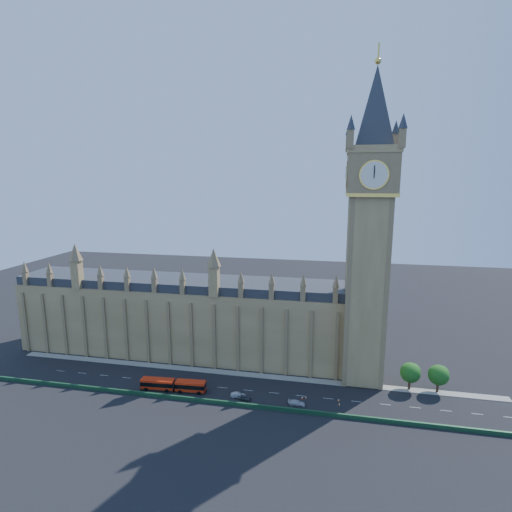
% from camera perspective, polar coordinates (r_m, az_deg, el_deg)
% --- Properties ---
extents(ground, '(400.00, 400.00, 0.00)m').
position_cam_1_polar(ground, '(128.28, -3.00, -18.43)').
color(ground, black).
rests_on(ground, ground).
extents(palace_westminster, '(120.00, 20.00, 28.00)m').
position_cam_1_polar(palace_westminster, '(148.87, -10.43, -8.46)').
color(palace_westminster, olive).
rests_on(palace_westminster, ground).
extents(elizabeth_tower, '(20.59, 20.59, 105.00)m').
position_cam_1_polar(elizabeth_tower, '(122.91, 15.98, 6.64)').
color(elizabeth_tower, olive).
rests_on(elizabeth_tower, ground).
extents(bridge_parapet, '(160.00, 0.60, 1.20)m').
position_cam_1_polar(bridge_parapet, '(120.47, -4.12, -20.23)').
color(bridge_parapet, '#1E4C2D').
rests_on(bridge_parapet, ground).
extents(kerb_north, '(160.00, 3.00, 0.16)m').
position_cam_1_polar(kerb_north, '(136.35, -1.99, -16.49)').
color(kerb_north, gray).
rests_on(kerb_north, ground).
extents(tree_east_near, '(6.00, 6.00, 8.50)m').
position_cam_1_polar(tree_east_near, '(133.71, 21.27, -15.20)').
color(tree_east_near, '#382619').
rests_on(tree_east_near, ground).
extents(tree_east_far, '(6.00, 6.00, 8.50)m').
position_cam_1_polar(tree_east_far, '(135.40, 24.72, -15.14)').
color(tree_east_far, '#382619').
rests_on(tree_east_far, ground).
extents(red_bus, '(20.00, 4.23, 3.38)m').
position_cam_1_polar(red_bus, '(128.92, -11.74, -17.60)').
color(red_bus, red).
rests_on(red_bus, ground).
extents(car_grey, '(4.00, 1.97, 1.31)m').
position_cam_1_polar(car_grey, '(122.55, -1.69, -19.59)').
color(car_grey, '#3F4246').
rests_on(car_grey, ground).
extents(car_silver, '(4.33, 1.70, 1.41)m').
position_cam_1_polar(car_silver, '(123.78, -2.59, -19.23)').
color(car_silver, '#A5A6AC').
rests_on(car_silver, ground).
extents(car_white, '(4.97, 2.29, 1.41)m').
position_cam_1_polar(car_white, '(120.62, 5.84, -20.16)').
color(car_white, silver).
rests_on(car_white, ground).
extents(cone_a, '(0.58, 0.58, 0.80)m').
position_cam_1_polar(cone_a, '(123.74, 6.62, -19.48)').
color(cone_a, black).
rests_on(cone_a, ground).
extents(cone_b, '(0.44, 0.44, 0.63)m').
position_cam_1_polar(cone_b, '(122.48, 11.82, -20.04)').
color(cone_b, black).
rests_on(cone_b, ground).
extents(cone_c, '(0.63, 0.63, 0.78)m').
position_cam_1_polar(cone_c, '(124.16, 11.71, -19.54)').
color(cone_c, black).
rests_on(cone_c, ground).
extents(cone_d, '(0.51, 0.51, 0.63)m').
position_cam_1_polar(cone_d, '(124.13, 7.13, -19.43)').
color(cone_d, black).
rests_on(cone_d, ground).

